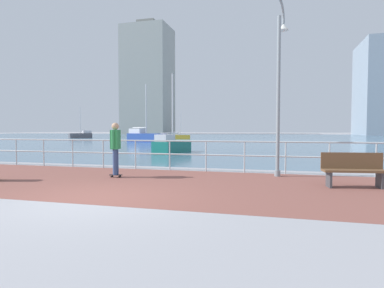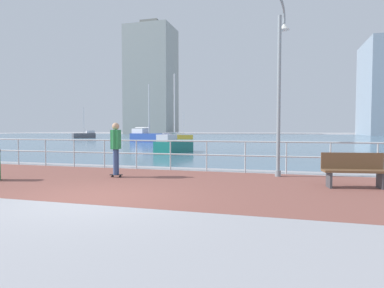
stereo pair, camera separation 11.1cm
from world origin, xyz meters
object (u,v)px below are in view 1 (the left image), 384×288
(sailboat_white, at_px, (145,137))
(sailboat_navy, at_px, (172,145))
(skateboarder, at_px, (115,145))
(sailboat_blue, at_px, (81,135))
(sailboat_gray, at_px, (180,136))
(park_bench, at_px, (353,170))
(lamppost, at_px, (280,79))

(sailboat_white, bearing_deg, sailboat_navy, -61.32)
(skateboarder, xyz_separation_m, sailboat_white, (-10.12, 26.07, -0.41))
(skateboarder, bearing_deg, sailboat_blue, 124.99)
(skateboarder, height_order, sailboat_navy, sailboat_navy)
(sailboat_blue, bearing_deg, sailboat_navy, -48.33)
(sailboat_gray, relative_size, sailboat_blue, 0.78)
(sailboat_gray, height_order, sailboat_blue, sailboat_blue)
(sailboat_navy, height_order, sailboat_blue, sailboat_blue)
(sailboat_white, height_order, sailboat_gray, sailboat_white)
(skateboarder, height_order, sailboat_white, sailboat_white)
(park_bench, relative_size, sailboat_blue, 0.30)
(sailboat_blue, bearing_deg, sailboat_gray, -5.12)
(sailboat_gray, bearing_deg, sailboat_white, -91.05)
(skateboarder, bearing_deg, lamppost, 18.86)
(sailboat_white, xyz_separation_m, sailboat_navy, (8.48, -15.50, -0.16))
(park_bench, relative_size, sailboat_navy, 0.32)
(sailboat_white, bearing_deg, lamppost, -58.07)
(skateboarder, bearing_deg, sailboat_gray, 104.12)
(park_bench, bearing_deg, lamppost, 138.09)
(sailboat_white, height_order, sailboat_blue, sailboat_white)
(lamppost, xyz_separation_m, sailboat_blue, (-33.71, 39.20, -2.68))
(sailboat_white, relative_size, sailboat_blue, 1.26)
(park_bench, height_order, sailboat_white, sailboat_white)
(sailboat_navy, relative_size, sailboat_gray, 1.22)
(park_bench, height_order, sailboat_blue, sailboat_blue)
(lamppost, bearing_deg, sailboat_blue, 130.69)
(lamppost, xyz_separation_m, park_bench, (1.91, -1.72, -2.72))
(park_bench, bearing_deg, sailboat_gray, 113.24)
(sailboat_white, relative_size, sailboat_gray, 1.62)
(skateboarder, height_order, park_bench, skateboarder)
(sailboat_navy, bearing_deg, park_bench, -50.82)
(sailboat_navy, relative_size, sailboat_blue, 0.95)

